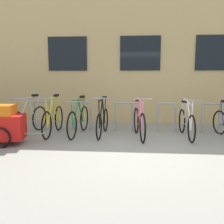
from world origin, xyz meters
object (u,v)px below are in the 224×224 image
object	(u,v)px
bike_trailer	(3,124)
bicycle_yellow	(53,120)
bicycle_pink	(139,122)
bicycle_white	(186,123)
bicycle_green	(79,120)
bicycle_silver	(29,119)
bicycle_black	(103,121)

from	to	relation	value
bike_trailer	bicycle_yellow	bearing A→B (deg)	52.67
bike_trailer	bicycle_pink	bearing A→B (deg)	16.69
bicycle_white	bicycle_green	xyz separation A→B (m)	(-2.84, 0.04, 0.02)
bicycle_green	bike_trailer	distance (m)	1.90
bicycle_pink	bicycle_green	distance (m)	1.63
bicycle_yellow	bicycle_green	size ratio (longest dim) A/B	0.99
bicycle_white	bicycle_pink	bearing A→B (deg)	-173.73
bicycle_silver	bike_trailer	bearing A→B (deg)	-97.77
bike_trailer	bicycle_white	bearing A→B (deg)	13.86
bicycle_pink	bicycle_silver	distance (m)	3.01
bicycle_white	bicycle_green	size ratio (longest dim) A/B	0.95
bicycle_pink	bicycle_green	world-z (taller)	bicycle_pink
bicycle_white	bicycle_green	distance (m)	2.84
bicycle_silver	bike_trailer	xyz separation A→B (m)	(-0.15, -1.08, 0.09)
bicycle_black	bike_trailer	xyz separation A→B (m)	(-2.18, -1.12, 0.11)
bicycle_white	bicycle_silver	world-z (taller)	bicycle_silver
bicycle_green	bicycle_pink	bearing A→B (deg)	-6.29
bicycle_white	bike_trailer	world-z (taller)	bicycle_white
bicycle_pink	bicycle_white	bearing A→B (deg)	6.27
bicycle_silver	bicycle_white	bearing A→B (deg)	-0.03
bicycle_white	bicycle_black	distance (m)	2.19
bicycle_black	bike_trailer	world-z (taller)	bicycle_black
bicycle_pink	bicycle_black	xyz separation A→B (m)	(-0.97, 0.17, -0.02)
bicycle_pink	bicycle_yellow	distance (m)	2.32
bicycle_silver	bike_trailer	size ratio (longest dim) A/B	1.17
bicycle_pink	bicycle_yellow	xyz separation A→B (m)	(-2.32, 0.15, 0.00)
bicycle_green	bicycle_silver	bearing A→B (deg)	-178.25
bicycle_yellow	bike_trailer	size ratio (longest dim) A/B	1.21
bicycle_black	bike_trailer	bearing A→B (deg)	-152.88
bicycle_white	bike_trailer	bearing A→B (deg)	-166.14
bicycle_green	bicycle_silver	distance (m)	1.38
bicycle_black	bicycle_green	distance (m)	0.65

